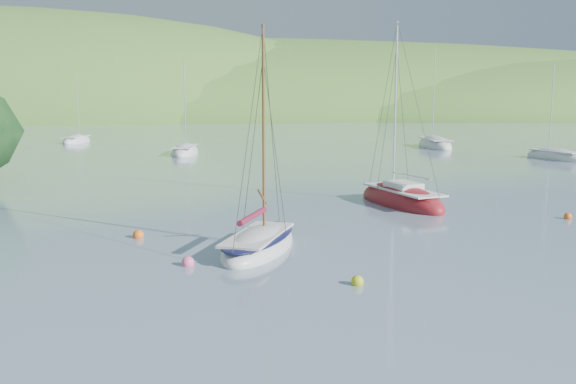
{
  "coord_description": "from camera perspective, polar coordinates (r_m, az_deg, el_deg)",
  "views": [
    {
      "loc": [
        -3.9,
        -21.38,
        6.55
      ],
      "look_at": [
        -0.1,
        8.0,
        1.95
      ],
      "focal_mm": 40.0,
      "sensor_mm": 36.0,
      "label": 1
    }
  ],
  "objects": [
    {
      "name": "mooring_buoys",
      "position": [
        27.24,
        -0.61,
        -4.84
      ],
      "size": [
        22.39,
        10.44,
        0.51
      ],
      "color": "#B6C419",
      "rests_on": "ground"
    },
    {
      "name": "distant_sloop_b",
      "position": [
        79.67,
        12.91,
        4.04
      ],
      "size": [
        3.84,
        9.29,
        12.96
      ],
      "rotation": [
        0.0,
        0.0,
        -0.07
      ],
      "color": "silver",
      "rests_on": "ground"
    },
    {
      "name": "sloop_red",
      "position": [
        38.5,
        10.05,
        -0.78
      ],
      "size": [
        4.65,
        8.26,
        11.58
      ],
      "rotation": [
        0.0,
        0.0,
        0.27
      ],
      "color": "maroon",
      "rests_on": "ground"
    },
    {
      "name": "distant_sloop_a",
      "position": [
        69.77,
        -9.16,
        3.47
      ],
      "size": [
        3.52,
        7.87,
        10.88
      ],
      "rotation": [
        0.0,
        0.0,
        -0.11
      ],
      "color": "silver",
      "rests_on": "ground"
    },
    {
      "name": "shoreline_hills",
      "position": [
        194.0,
        -9.14,
        6.78
      ],
      "size": [
        690.0,
        135.0,
        56.0
      ],
      "color": "#3F6F2A",
      "rests_on": "ground"
    },
    {
      "name": "distant_sloop_c",
      "position": [
        89.69,
        -18.27,
        4.3
      ],
      "size": [
        3.85,
        7.24,
        9.81
      ],
      "rotation": [
        0.0,
        0.0,
        -0.22
      ],
      "color": "silver",
      "rests_on": "ground"
    },
    {
      "name": "daysailer_white",
      "position": [
        27.06,
        -2.63,
        -4.71
      ],
      "size": [
        4.73,
        6.93,
        10.02
      ],
      "rotation": [
        0.0,
        0.0,
        -0.4
      ],
      "color": "silver",
      "rests_on": "ground"
    },
    {
      "name": "ground",
      "position": [
        22.7,
        2.86,
        -7.97
      ],
      "size": [
        700.0,
        700.0,
        0.0
      ],
      "primitive_type": "plane",
      "color": "slate",
      "rests_on": "ground"
    },
    {
      "name": "distant_sloop_d",
      "position": [
        69.12,
        22.65,
        2.85
      ],
      "size": [
        4.39,
        7.51,
        10.13
      ],
      "rotation": [
        0.0,
        0.0,
        0.28
      ],
      "color": "silver",
      "rests_on": "ground"
    }
  ]
}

